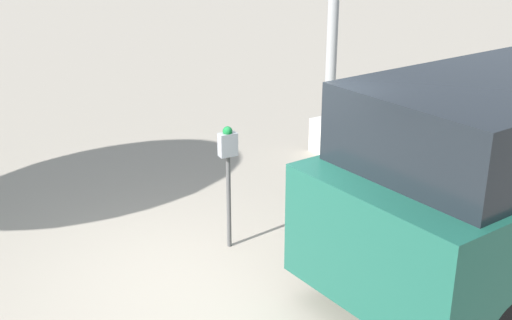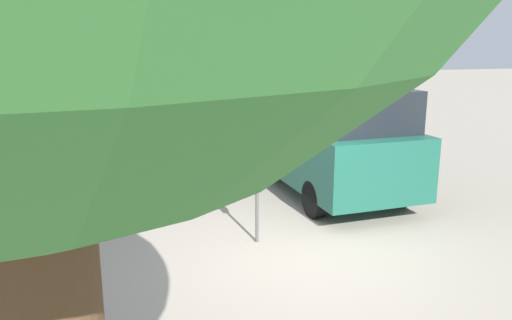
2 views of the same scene
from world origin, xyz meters
TOP-DOWN VIEW (x-y plane):
  - ground_plane at (0.00, 0.00)m, footprint 80.00×80.00m
  - parking_meter_near at (0.70, 0.57)m, footprint 0.21×0.13m
  - lamp_post at (3.63, 2.43)m, footprint 0.44×0.44m
  - parked_van at (2.93, -1.48)m, footprint 4.69×2.19m

SIDE VIEW (x-z plane):
  - ground_plane at x=0.00m, z-range 0.00..0.00m
  - parking_meter_near at x=0.70m, z-range 0.35..1.80m
  - parked_van at x=2.93m, z-range 0.07..2.25m
  - lamp_post at x=3.63m, z-range -0.98..5.18m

